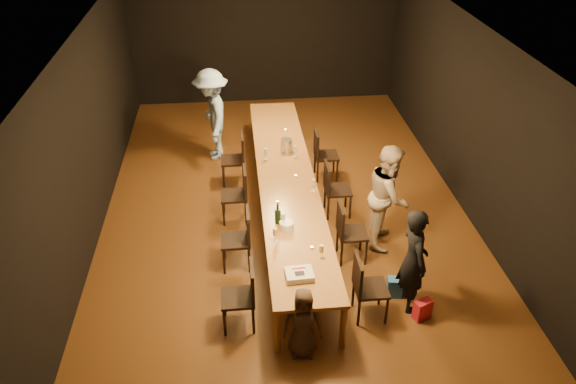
{
  "coord_description": "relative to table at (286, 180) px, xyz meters",
  "views": [
    {
      "loc": [
        -0.76,
        -7.69,
        5.29
      ],
      "look_at": [
        -0.06,
        -0.85,
        1.0
      ],
      "focal_mm": 35.0,
      "sensor_mm": 36.0,
      "label": 1
    }
  ],
  "objects": [
    {
      "name": "chair_left_1",
      "position": [
        -0.85,
        -1.2,
        -0.24
      ],
      "size": [
        0.42,
        0.42,
        0.93
      ],
      "primitive_type": null,
      "rotation": [
        0.0,
        0.0,
        1.57
      ],
      "color": "black",
      "rests_on": "ground"
    },
    {
      "name": "woman_tan",
      "position": [
        1.46,
        -0.81,
        0.12
      ],
      "size": [
        0.84,
        0.95,
        1.64
      ],
      "primitive_type": "imported",
      "rotation": [
        0.0,
        0.0,
        1.25
      ],
      "color": "beige",
      "rests_on": "ground"
    },
    {
      "name": "man_blue",
      "position": [
        -1.2,
        2.22,
        0.19
      ],
      "size": [
        0.82,
        1.24,
        1.78
      ],
      "primitive_type": "imported",
      "rotation": [
        0.0,
        0.0,
        -1.42
      ],
      "color": "#8CAED8",
      "rests_on": "ground"
    },
    {
      "name": "chair_right_3",
      "position": [
        0.85,
        1.2,
        -0.24
      ],
      "size": [
        0.42,
        0.42,
        0.93
      ],
      "primitive_type": null,
      "rotation": [
        0.0,
        0.0,
        -1.57
      ],
      "color": "black",
      "rests_on": "ground"
    },
    {
      "name": "wineglass_0",
      "position": [
        -0.32,
        -1.66,
        0.15
      ],
      "size": [
        0.06,
        0.06,
        0.21
      ],
      "primitive_type": null,
      "color": "beige",
      "rests_on": "table"
    },
    {
      "name": "chair_right_2",
      "position": [
        0.85,
        0.0,
        -0.24
      ],
      "size": [
        0.42,
        0.42,
        0.93
      ],
      "primitive_type": null,
      "rotation": [
        0.0,
        0.0,
        -1.57
      ],
      "color": "black",
      "rests_on": "ground"
    },
    {
      "name": "wineglass_1",
      "position": [
        0.24,
        -2.09,
        0.15
      ],
      "size": [
        0.06,
        0.06,
        0.21
      ],
      "primitive_type": null,
      "color": "beige",
      "rests_on": "table"
    },
    {
      "name": "tealight_mid",
      "position": [
        0.15,
        -0.01,
        0.06
      ],
      "size": [
        0.05,
        0.05,
        0.03
      ],
      "primitive_type": "cylinder",
      "color": "#B2B7B2",
      "rests_on": "table"
    },
    {
      "name": "champagne_bottle",
      "position": [
        -0.24,
        -1.25,
        0.23
      ],
      "size": [
        0.1,
        0.1,
        0.36
      ],
      "primitive_type": null,
      "rotation": [
        0.0,
        0.0,
        -0.18
      ],
      "color": "black",
      "rests_on": "table"
    },
    {
      "name": "ice_bucket",
      "position": [
        0.09,
        0.88,
        0.16
      ],
      "size": [
        0.23,
        0.23,
        0.22
      ],
      "primitive_type": "cylinder",
      "rotation": [
        0.0,
        0.0,
        -0.14
      ],
      "color": "#B3B3B8",
      "rests_on": "table"
    },
    {
      "name": "chair_left_3",
      "position": [
        -0.85,
        1.2,
        -0.24
      ],
      "size": [
        0.42,
        0.42,
        0.93
      ],
      "primitive_type": null,
      "rotation": [
        0.0,
        0.0,
        1.57
      ],
      "color": "black",
      "rests_on": "ground"
    },
    {
      "name": "gift_bag_blue",
      "position": [
        1.29,
        -2.07,
        -0.56
      ],
      "size": [
        0.25,
        0.19,
        0.29
      ],
      "primitive_type": "cube",
      "rotation": [
        0.0,
        0.0,
        -0.16
      ],
      "color": "#2761A9",
      "rests_on": "ground"
    },
    {
      "name": "tealight_far",
      "position": [
        0.15,
        1.68,
        0.06
      ],
      "size": [
        0.05,
        0.05,
        0.03
      ],
      "primitive_type": "cylinder",
      "color": "#B2B7B2",
      "rests_on": "table"
    },
    {
      "name": "chair_left_0",
      "position": [
        -0.85,
        -2.4,
        -0.24
      ],
      "size": [
        0.42,
        0.42,
        0.93
      ],
      "primitive_type": null,
      "rotation": [
        0.0,
        0.0,
        1.57
      ],
      "color": "black",
      "rests_on": "ground"
    },
    {
      "name": "tealight_near",
      "position": [
        0.15,
        -1.89,
        0.06
      ],
      "size": [
        0.05,
        0.05,
        0.03
      ],
      "primitive_type": "cylinder",
      "color": "#B2B7B2",
      "rests_on": "table"
    },
    {
      "name": "wineglass_5",
      "position": [
        0.21,
        0.67,
        0.15
      ],
      "size": [
        0.06,
        0.06,
        0.21
      ],
      "primitive_type": null,
      "color": "silver",
      "rests_on": "table"
    },
    {
      "name": "plate_stack",
      "position": [
        -0.14,
        -1.41,
        0.1
      ],
      "size": [
        0.22,
        0.22,
        0.11
      ],
      "primitive_type": "cylinder",
      "rotation": [
        0.0,
        0.0,
        0.12
      ],
      "color": "white",
      "rests_on": "table"
    },
    {
      "name": "wineglass_2",
      "position": [
        -0.17,
        -1.34,
        0.15
      ],
      "size": [
        0.06,
        0.06,
        0.21
      ],
      "primitive_type": null,
      "color": "silver",
      "rests_on": "table"
    },
    {
      "name": "chair_right_1",
      "position": [
        0.85,
        -1.2,
        -0.24
      ],
      "size": [
        0.42,
        0.42,
        0.93
      ],
      "primitive_type": null,
      "rotation": [
        0.0,
        0.0,
        -1.57
      ],
      "color": "black",
      "rests_on": "ground"
    },
    {
      "name": "table",
      "position": [
        0.0,
        0.0,
        0.0
      ],
      "size": [
        0.9,
        6.0,
        0.75
      ],
      "color": "olive",
      "rests_on": "ground"
    },
    {
      "name": "ground",
      "position": [
        0.0,
        0.0,
        -0.7
      ],
      "size": [
        10.0,
        10.0,
        0.0
      ],
      "primitive_type": "plane",
      "color": "#4D2713",
      "rests_on": "ground"
    },
    {
      "name": "child",
      "position": [
        -0.1,
        -2.95,
        -0.22
      ],
      "size": [
        0.5,
        0.35,
        0.97
      ],
      "primitive_type": "imported",
      "rotation": [
        0.0,
        0.0,
        -0.1
      ],
      "color": "#412F24",
      "rests_on": "ground"
    },
    {
      "name": "chair_left_2",
      "position": [
        -0.85,
        0.0,
        -0.24
      ],
      "size": [
        0.42,
        0.42,
        0.93
      ],
      "primitive_type": null,
      "rotation": [
        0.0,
        0.0,
        1.57
      ],
      "color": "black",
      "rests_on": "ground"
    },
    {
      "name": "wineglass_4",
      "position": [
        -0.29,
        0.62,
        0.15
      ],
      "size": [
        0.06,
        0.06,
        0.21
      ],
      "primitive_type": null,
      "color": "silver",
      "rests_on": "table"
    },
    {
      "name": "woman_birthday",
      "position": [
        1.41,
        -2.26,
        0.05
      ],
      "size": [
        0.4,
        0.58,
        1.51
      ],
      "primitive_type": "imported",
      "rotation": [
        0.0,
        0.0,
        1.65
      ],
      "color": "black",
      "rests_on": "ground"
    },
    {
      "name": "wineglass_3",
      "position": [
        0.37,
        -0.46,
        0.15
      ],
      "size": [
        0.06,
        0.06,
        0.21
      ],
      "primitive_type": null,
      "color": "beige",
      "rests_on": "table"
    },
    {
      "name": "birthday_cake",
      "position": [
        -0.08,
        -2.43,
        0.09
      ],
      "size": [
        0.35,
        0.29,
        0.08
      ],
      "rotation": [
        0.0,
        0.0,
        0.05
      ],
      "color": "white",
      "rests_on": "table"
    },
    {
      "name": "room_shell",
      "position": [
        0.0,
        0.0,
        1.38
      ],
      "size": [
        6.04,
        10.04,
        3.02
      ],
      "color": "black",
      "rests_on": "ground"
    },
    {
      "name": "chair_right_0",
      "position": [
        0.85,
        -2.4,
        -0.24
      ],
      "size": [
        0.42,
        0.42,
        0.93
      ],
      "primitive_type": null,
      "rotation": [
        0.0,
        0.0,
        -1.57
      ],
      "color": "black",
      "rests_on": "ground"
    },
    {
      "name": "gift_bag_red",
      "position": [
        1.53,
        -2.52,
        -0.56
      ],
      "size": [
        0.27,
        0.21,
        0.28
      ],
      "primitive_type": "cube",
      "rotation": [
        0.0,
        0.0,
        0.41
      ],
      "color": "red",
      "rests_on": "ground"
    }
  ]
}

